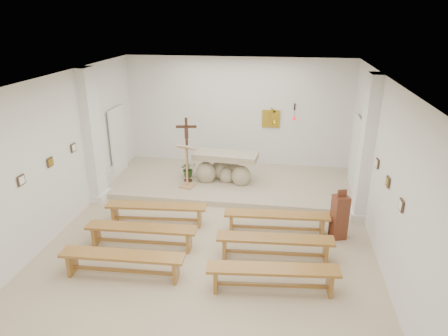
% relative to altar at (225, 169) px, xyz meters
% --- Properties ---
extents(ground, '(7.00, 10.00, 0.00)m').
position_rel_altar_xyz_m(ground, '(0.16, -3.40, -0.51)').
color(ground, '#CAB592').
rests_on(ground, ground).
extents(wall_left, '(0.02, 10.00, 3.50)m').
position_rel_altar_xyz_m(wall_left, '(-3.33, -3.40, 1.24)').
color(wall_left, silver).
rests_on(wall_left, ground).
extents(wall_right, '(0.02, 10.00, 3.50)m').
position_rel_altar_xyz_m(wall_right, '(3.65, -3.40, 1.24)').
color(wall_right, silver).
rests_on(wall_right, ground).
extents(wall_back, '(7.00, 0.02, 3.50)m').
position_rel_altar_xyz_m(wall_back, '(0.16, 1.59, 1.24)').
color(wall_back, silver).
rests_on(wall_back, ground).
extents(ceiling, '(7.00, 10.00, 0.02)m').
position_rel_altar_xyz_m(ceiling, '(0.16, -3.40, 2.98)').
color(ceiling, silver).
rests_on(ceiling, wall_back).
extents(sanctuary_platform, '(6.98, 3.00, 0.15)m').
position_rel_altar_xyz_m(sanctuary_platform, '(0.16, 0.10, -0.43)').
color(sanctuary_platform, tan).
rests_on(sanctuary_platform, ground).
extents(pilaster_left, '(0.26, 0.55, 3.50)m').
position_rel_altar_xyz_m(pilaster_left, '(-3.21, -1.40, 1.24)').
color(pilaster_left, white).
rests_on(pilaster_left, ground).
extents(pilaster_right, '(0.26, 0.55, 3.50)m').
position_rel_altar_xyz_m(pilaster_right, '(3.53, -1.40, 1.24)').
color(pilaster_right, white).
rests_on(pilaster_right, ground).
extents(gold_wall_relief, '(0.55, 0.04, 0.55)m').
position_rel_altar_xyz_m(gold_wall_relief, '(1.21, 1.56, 1.14)').
color(gold_wall_relief, gold).
rests_on(gold_wall_relief, wall_back).
extents(sanctuary_lamp, '(0.11, 0.36, 0.44)m').
position_rel_altar_xyz_m(sanctuary_lamp, '(1.91, 1.30, 1.30)').
color(sanctuary_lamp, black).
rests_on(sanctuary_lamp, wall_back).
extents(station_frame_left_front, '(0.03, 0.20, 0.20)m').
position_rel_altar_xyz_m(station_frame_left_front, '(-3.31, -4.20, 1.21)').
color(station_frame_left_front, '#422F1D').
rests_on(station_frame_left_front, wall_left).
extents(station_frame_left_mid, '(0.03, 0.20, 0.20)m').
position_rel_altar_xyz_m(station_frame_left_mid, '(-3.31, -3.20, 1.21)').
color(station_frame_left_mid, '#422F1D').
rests_on(station_frame_left_mid, wall_left).
extents(station_frame_left_rear, '(0.03, 0.20, 0.20)m').
position_rel_altar_xyz_m(station_frame_left_rear, '(-3.31, -2.20, 1.21)').
color(station_frame_left_rear, '#422F1D').
rests_on(station_frame_left_rear, wall_left).
extents(station_frame_right_front, '(0.03, 0.20, 0.20)m').
position_rel_altar_xyz_m(station_frame_right_front, '(3.63, -4.20, 1.21)').
color(station_frame_right_front, '#422F1D').
rests_on(station_frame_right_front, wall_right).
extents(station_frame_right_mid, '(0.03, 0.20, 0.20)m').
position_rel_altar_xyz_m(station_frame_right_mid, '(3.63, -3.20, 1.21)').
color(station_frame_right_mid, '#422F1D').
rests_on(station_frame_right_mid, wall_right).
extents(station_frame_right_rear, '(0.03, 0.20, 0.20)m').
position_rel_altar_xyz_m(station_frame_right_rear, '(3.63, -2.20, 1.21)').
color(station_frame_right_rear, '#422F1D').
rests_on(station_frame_right_rear, wall_right).
extents(radiator_left, '(0.10, 0.85, 0.52)m').
position_rel_altar_xyz_m(radiator_left, '(-3.27, -0.70, -0.24)').
color(radiator_left, silver).
rests_on(radiator_left, ground).
extents(radiator_right, '(0.10, 0.85, 0.52)m').
position_rel_altar_xyz_m(radiator_right, '(3.59, -0.70, -0.24)').
color(radiator_right, silver).
rests_on(radiator_right, ground).
extents(altar, '(1.87, 0.88, 0.94)m').
position_rel_altar_xyz_m(altar, '(0.00, 0.00, 0.00)').
color(altar, tan).
rests_on(altar, sanctuary_platform).
extents(lectern, '(0.52, 0.47, 1.27)m').
position_rel_altar_xyz_m(lectern, '(-0.97, -0.58, 0.27)').
color(lectern, tan).
rests_on(lectern, sanctuary_platform).
extents(crucifix_stand, '(0.57, 0.25, 1.89)m').
position_rel_altar_xyz_m(crucifix_stand, '(-1.04, -0.20, 0.73)').
color(crucifix_stand, '#3A2212').
rests_on(crucifix_stand, sanctuary_platform).
extents(potted_plant, '(0.57, 0.54, 0.50)m').
position_rel_altar_xyz_m(potted_plant, '(-1.11, 0.14, -0.11)').
color(potted_plant, '#305923').
rests_on(potted_plant, sanctuary_platform).
extents(donation_pedestal, '(0.40, 0.40, 1.17)m').
position_rel_altar_xyz_m(donation_pedestal, '(2.94, -2.46, 0.01)').
color(donation_pedestal, '#602B1B').
rests_on(donation_pedestal, ground).
extents(bench_left_front, '(2.39, 0.57, 0.50)m').
position_rel_altar_xyz_m(bench_left_front, '(-1.25, -2.48, -0.13)').
color(bench_left_front, olive).
rests_on(bench_left_front, ground).
extents(bench_right_front, '(2.38, 0.53, 0.50)m').
position_rel_altar_xyz_m(bench_right_front, '(1.57, -2.48, -0.13)').
color(bench_right_front, olive).
rests_on(bench_right_front, ground).
extents(bench_left_second, '(2.38, 0.47, 0.50)m').
position_rel_altar_xyz_m(bench_left_second, '(-1.25, -3.52, -0.13)').
color(bench_left_second, olive).
rests_on(bench_left_second, ground).
extents(bench_right_second, '(2.38, 0.53, 0.50)m').
position_rel_altar_xyz_m(bench_right_second, '(1.57, -3.52, -0.13)').
color(bench_right_second, olive).
rests_on(bench_right_second, ground).
extents(bench_left_third, '(2.38, 0.47, 0.50)m').
position_rel_altar_xyz_m(bench_left_third, '(-1.25, -4.56, -0.13)').
color(bench_left_third, olive).
rests_on(bench_left_third, ground).
extents(bench_right_third, '(2.39, 0.61, 0.50)m').
position_rel_altar_xyz_m(bench_right_third, '(1.57, -4.56, -0.13)').
color(bench_right_third, olive).
rests_on(bench_right_third, ground).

